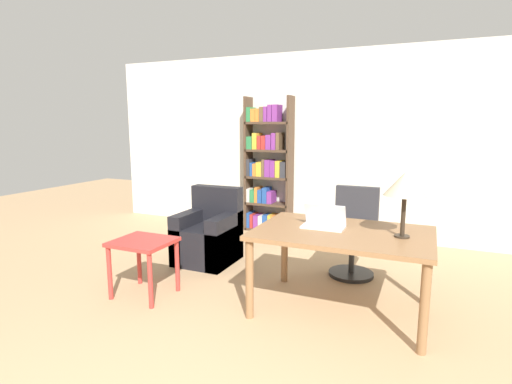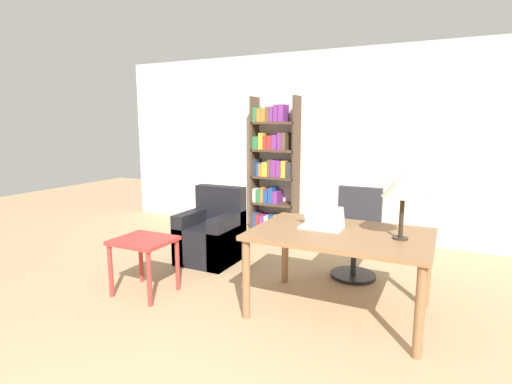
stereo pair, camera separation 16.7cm
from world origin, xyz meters
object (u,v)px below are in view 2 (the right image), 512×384
object	(u,v)px
office_chair	(356,235)
laptop	(322,223)
bookshelf	(273,169)
desk	(340,242)
side_table_blue	(144,249)
armchair	(211,236)
table_lamp	(403,186)

from	to	relation	value
office_chair	laptop	bearing A→B (deg)	-97.65
office_chair	bookshelf	xyz separation A→B (m)	(-1.57, 1.32, 0.51)
desk	laptop	world-z (taller)	laptop
side_table_blue	armchair	world-z (taller)	armchair
desk	office_chair	distance (m)	0.98
desk	side_table_blue	size ratio (longest dim) A/B	2.69
laptop	armchair	bearing A→B (deg)	158.51
side_table_blue	desk	bearing A→B (deg)	13.34
desk	bookshelf	world-z (taller)	bookshelf
desk	laptop	bearing A→B (deg)	162.38
side_table_blue	bookshelf	bearing A→B (deg)	86.18
office_chair	side_table_blue	xyz separation A→B (m)	(-1.76, -1.39, -0.01)
laptop	table_lamp	size ratio (longest dim) A/B	0.68
desk	armchair	xyz separation A→B (m)	(-1.74, 0.67, -0.34)
table_lamp	armchair	world-z (taller)	table_lamp
desk	office_chair	size ratio (longest dim) A/B	1.55
desk	laptop	size ratio (longest dim) A/B	4.01
armchair	bookshelf	xyz separation A→B (m)	(0.11, 1.61, 0.66)
table_lamp	bookshelf	xyz separation A→B (m)	(-2.12, 2.28, -0.20)
table_lamp	side_table_blue	bearing A→B (deg)	-169.37
side_table_blue	bookshelf	size ratio (longest dim) A/B	0.27
table_lamp	office_chair	xyz separation A→B (m)	(-0.55, 0.95, -0.71)
laptop	side_table_blue	xyz separation A→B (m)	(-1.64, -0.49, -0.33)
laptop	armchair	distance (m)	1.74
office_chair	bookshelf	bearing A→B (deg)	139.93
desk	table_lamp	world-z (taller)	table_lamp
office_chair	side_table_blue	size ratio (longest dim) A/B	1.74
laptop	bookshelf	distance (m)	2.66
table_lamp	bookshelf	world-z (taller)	bookshelf
bookshelf	office_chair	bearing A→B (deg)	-40.07
bookshelf	armchair	bearing A→B (deg)	-93.80
office_chair	armchair	world-z (taller)	office_chair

